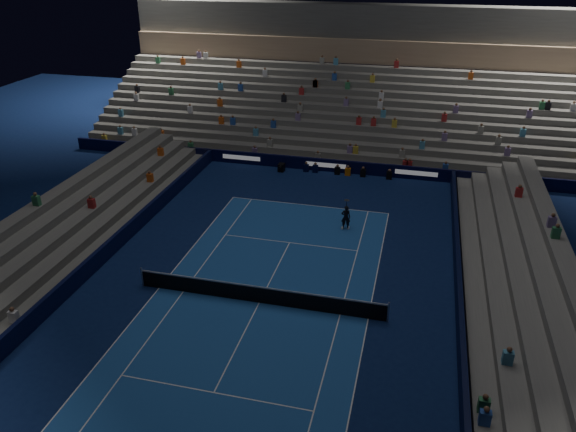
# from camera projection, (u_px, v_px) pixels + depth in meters

# --- Properties ---
(ground) EXTENTS (90.00, 90.00, 0.00)m
(ground) POSITION_uv_depth(u_px,v_px,m) (259.00, 303.00, 27.81)
(ground) COLOR #0B1946
(ground) RESTS_ON ground
(court_surface) EXTENTS (10.97, 23.77, 0.01)m
(court_surface) POSITION_uv_depth(u_px,v_px,m) (259.00, 303.00, 27.81)
(court_surface) COLOR #1C4D9B
(court_surface) RESTS_ON ground
(sponsor_barrier_far) EXTENTS (44.00, 0.25, 1.00)m
(sponsor_barrier_far) POSITION_uv_depth(u_px,v_px,m) (326.00, 165.00, 43.68)
(sponsor_barrier_far) COLOR black
(sponsor_barrier_far) RESTS_ON ground
(sponsor_barrier_east) EXTENTS (0.25, 37.00, 1.00)m
(sponsor_barrier_east) POSITION_uv_depth(u_px,v_px,m) (460.00, 323.00, 25.49)
(sponsor_barrier_east) COLOR black
(sponsor_barrier_east) RESTS_ON ground
(sponsor_barrier_west) EXTENTS (0.25, 37.00, 1.00)m
(sponsor_barrier_west) POSITION_uv_depth(u_px,v_px,m) (86.00, 270.00, 29.69)
(sponsor_barrier_west) COLOR black
(sponsor_barrier_west) RESTS_ON ground
(grandstand_main) EXTENTS (44.00, 15.20, 11.20)m
(grandstand_main) POSITION_uv_depth(u_px,v_px,m) (346.00, 100.00, 50.58)
(grandstand_main) COLOR #5E5E5A
(grandstand_main) RESTS_ON ground
(grandstand_east) EXTENTS (5.00, 37.00, 2.50)m
(grandstand_east) POSITION_uv_depth(u_px,v_px,m) (542.00, 327.00, 24.56)
(grandstand_east) COLOR slate
(grandstand_east) RESTS_ON ground
(grandstand_west) EXTENTS (5.00, 37.00, 2.50)m
(grandstand_west) POSITION_uv_depth(u_px,v_px,m) (29.00, 255.00, 30.25)
(grandstand_west) COLOR #63645F
(grandstand_west) RESTS_ON ground
(tennis_net) EXTENTS (12.90, 0.10, 1.10)m
(tennis_net) POSITION_uv_depth(u_px,v_px,m) (259.00, 294.00, 27.59)
(tennis_net) COLOR #B2B2B7
(tennis_net) RESTS_ON ground
(tennis_player) EXTENTS (0.64, 0.47, 1.61)m
(tennis_player) POSITION_uv_depth(u_px,v_px,m) (346.00, 217.00, 34.67)
(tennis_player) COLOR black
(tennis_player) RESTS_ON ground
(broadcast_camera) EXTENTS (0.51, 0.95, 0.63)m
(broadcast_camera) POSITION_uv_depth(u_px,v_px,m) (281.00, 167.00, 43.71)
(broadcast_camera) COLOR black
(broadcast_camera) RESTS_ON ground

